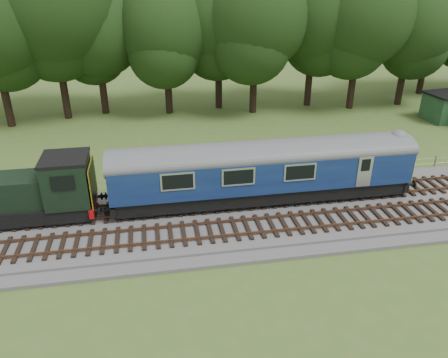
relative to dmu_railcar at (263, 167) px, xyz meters
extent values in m
plane|color=#486926|center=(-0.20, -1.40, -2.61)|extent=(120.00, 120.00, 0.00)
cube|color=#4C4C4F|center=(-0.20, -1.40, -2.43)|extent=(70.00, 7.00, 0.35)
cube|color=brown|center=(-0.20, -0.72, -2.12)|extent=(66.50, 0.07, 0.14)
cube|color=brown|center=(-0.20, 0.72, -2.12)|extent=(66.50, 0.07, 0.14)
cube|color=brown|center=(-0.20, -3.72, -2.12)|extent=(66.50, 0.07, 0.14)
cube|color=brown|center=(-0.20, -2.28, -2.12)|extent=(66.50, 0.07, 0.14)
cube|color=black|center=(-0.01, 0.00, -1.55)|extent=(17.46, 2.52, 0.85)
cube|color=navy|center=(-0.01, 0.00, -0.12)|extent=(18.00, 2.80, 2.05)
cube|color=yellow|center=(9.01, 0.00, -0.50)|extent=(0.06, 2.74, 1.30)
cube|color=black|center=(5.99, 0.00, -1.75)|extent=(2.60, 2.00, 0.55)
cube|color=black|center=(-6.01, 0.00, -1.75)|extent=(2.60, 2.00, 0.55)
cube|color=black|center=(-14.41, 0.00, -1.60)|extent=(8.73, 2.39, 0.85)
cube|color=black|center=(-11.21, 0.00, 0.05)|extent=(2.40, 2.55, 2.60)
cube|color=#AE0D11|center=(-10.03, 0.00, -1.55)|extent=(0.25, 2.60, 0.55)
cube|color=yellow|center=(-9.89, 0.00, -0.15)|extent=(0.06, 2.55, 2.30)
imported|color=#DB630B|center=(-8.23, -0.76, -1.44)|extent=(0.71, 0.64, 1.64)
cube|color=#1C3D24|center=(21.20, 13.22, -1.38)|extent=(3.28, 3.28, 2.46)
cube|color=black|center=(21.20, 13.22, -0.05)|extent=(3.61, 3.61, 0.20)
camera|label=1|loc=(-6.40, -22.93, 10.74)|focal=35.00mm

